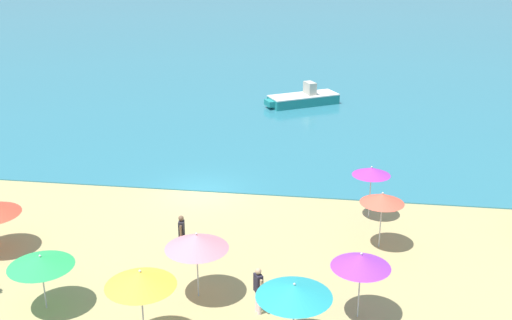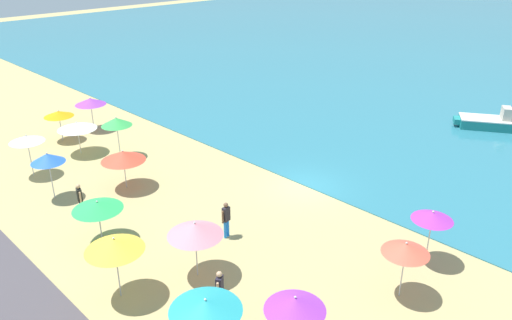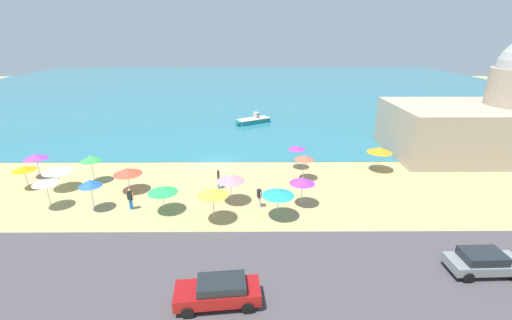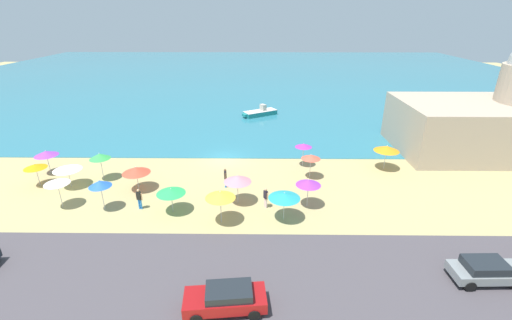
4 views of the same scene
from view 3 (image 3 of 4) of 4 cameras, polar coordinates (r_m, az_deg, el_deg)
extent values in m
plane|color=tan|center=(37.38, -6.36, -0.39)|extent=(160.00, 160.00, 0.00)
cube|color=teal|center=(90.82, -2.90, 11.99)|extent=(150.00, 110.00, 0.05)
cube|color=#484247|center=(21.65, -11.23, -17.40)|extent=(80.00, 8.00, 0.06)
cylinder|color=#B2B2B7|center=(25.95, 3.65, -7.71)|extent=(0.05, 0.05, 1.93)
cone|color=teal|center=(25.44, 3.70, -5.49)|extent=(2.41, 2.41, 0.41)
sphere|color=silver|center=(25.34, 3.72, -5.01)|extent=(0.08, 0.08, 0.08)
cylinder|color=#B2B2B7|center=(27.91, 7.61, -5.65)|extent=(0.05, 0.05, 2.00)
cone|color=purple|center=(27.42, 7.72, -3.42)|extent=(2.03, 2.03, 0.47)
sphere|color=silver|center=(27.32, 7.75, -2.92)|extent=(0.08, 0.08, 0.08)
cylinder|color=#B2B2B7|center=(35.22, -29.97, -2.94)|extent=(0.05, 0.05, 1.73)
cone|color=white|center=(34.87, -30.27, -1.37)|extent=(2.46, 2.46, 0.43)
sphere|color=silver|center=(34.79, -30.34, -1.00)|extent=(0.08, 0.08, 0.08)
cylinder|color=#B2B2B7|center=(31.76, -31.27, -5.12)|extent=(0.05, 0.05, 2.18)
cone|color=white|center=(31.32, -31.67, -3.09)|extent=(1.97, 1.97, 0.35)
sphere|color=silver|center=(31.25, -31.74, -2.74)|extent=(0.08, 0.08, 0.08)
cylinder|color=#B2B2B7|center=(27.70, -15.10, -6.76)|extent=(0.05, 0.05, 1.73)
cone|color=green|center=(27.27, -15.29, -4.89)|extent=(2.28, 2.28, 0.37)
sphere|color=silver|center=(27.18, -15.33, -4.48)|extent=(0.08, 0.08, 0.08)
cylinder|color=#B2B2B7|center=(36.68, 19.72, -0.21)|extent=(0.05, 0.05, 2.04)
cone|color=orange|center=(36.29, 19.95, 1.61)|extent=(2.49, 2.49, 0.52)
sphere|color=silver|center=(36.21, 20.00, 2.05)|extent=(0.08, 0.08, 0.08)
cylinder|color=#B2B2B7|center=(29.77, -25.58, -5.72)|extent=(0.05, 0.05, 2.16)
cone|color=blue|center=(29.28, -25.95, -3.46)|extent=(1.76, 1.76, 0.50)
sphere|color=silver|center=(29.17, -26.04, -2.96)|extent=(0.08, 0.08, 0.08)
cylinder|color=#B2B2B7|center=(36.93, -33.91, -2.66)|extent=(0.05, 0.05, 1.80)
cone|color=orange|center=(36.60, -34.22, -1.15)|extent=(1.97, 1.97, 0.38)
sphere|color=silver|center=(36.54, -34.29, -0.83)|extent=(0.08, 0.08, 0.08)
cylinder|color=#B2B2B7|center=(32.10, -20.40, -3.54)|extent=(0.05, 0.05, 1.71)
cone|color=#EE4830|center=(31.70, -20.64, -1.76)|extent=(2.45, 2.45, 0.54)
sphere|color=silver|center=(31.60, -20.71, -1.25)|extent=(0.08, 0.08, 0.08)
cylinder|color=#B2B2B7|center=(35.28, -25.55, -1.73)|extent=(0.05, 0.05, 2.19)
cone|color=green|center=(34.86, -25.87, 0.26)|extent=(1.91, 1.91, 0.51)
sphere|color=silver|center=(34.77, -25.95, 0.70)|extent=(0.08, 0.08, 0.08)
cylinder|color=#B2B2B7|center=(39.21, -32.54, -1.07)|extent=(0.05, 0.05, 1.95)
cone|color=purple|center=(38.86, -32.85, 0.51)|extent=(2.19, 2.19, 0.46)
sphere|color=silver|center=(38.79, -32.93, 0.88)|extent=(0.08, 0.08, 0.08)
cylinder|color=#B2B2B7|center=(28.16, -4.19, -5.27)|extent=(0.05, 0.05, 2.00)
cone|color=pink|center=(27.66, -4.25, -2.99)|extent=(2.28, 2.28, 0.54)
sphere|color=silver|center=(27.54, -4.27, -2.42)|extent=(0.08, 0.08, 0.08)
cylinder|color=#B2B2B7|center=(32.81, 7.98, -1.55)|extent=(0.05, 0.05, 2.06)
cone|color=#EC5740|center=(32.40, 8.08, 0.39)|extent=(1.83, 1.83, 0.41)
sphere|color=silver|center=(32.32, 8.10, 0.78)|extent=(0.08, 0.08, 0.08)
cylinder|color=#B2B2B7|center=(25.58, -7.06, -7.94)|extent=(0.05, 0.05, 2.18)
cone|color=yellow|center=(25.00, -7.19, -5.35)|extent=(2.26, 2.26, 0.49)
sphere|color=silver|center=(24.89, -7.22, -4.78)|extent=(0.08, 0.08, 0.08)
cylinder|color=#B2B2B7|center=(35.33, 6.76, 0.21)|extent=(0.05, 0.05, 2.16)
cone|color=purple|center=(34.94, 6.84, 2.07)|extent=(1.74, 1.74, 0.36)
sphere|color=silver|center=(34.88, 6.86, 2.40)|extent=(0.08, 0.08, 0.08)
cylinder|color=blue|center=(30.95, -6.24, -4.03)|extent=(0.14, 0.14, 0.88)
cylinder|color=blue|center=(31.11, -6.26, -3.90)|extent=(0.14, 0.14, 0.88)
cube|color=#27232B|center=(30.71, -6.31, -2.62)|extent=(0.26, 0.39, 0.70)
sphere|color=brown|center=(30.53, -6.34, -1.79)|extent=(0.22, 0.22, 0.22)
cylinder|color=brown|center=(30.51, -6.29, -2.88)|extent=(0.09, 0.09, 0.63)
cylinder|color=brown|center=(30.96, -6.32, -2.53)|extent=(0.09, 0.09, 0.63)
cylinder|color=blue|center=(29.01, -19.95, -6.98)|extent=(0.14, 0.14, 0.87)
cylinder|color=blue|center=(29.11, -20.24, -6.92)|extent=(0.14, 0.14, 0.87)
cube|color=black|center=(28.73, -20.28, -5.57)|extent=(0.41, 0.31, 0.69)
sphere|color=tan|center=(28.53, -20.40, -4.71)|extent=(0.22, 0.22, 0.22)
cylinder|color=tan|center=(28.61, -19.88, -5.73)|extent=(0.09, 0.09, 0.62)
cylinder|color=tan|center=(28.88, -20.66, -5.59)|extent=(0.09, 0.09, 0.62)
cylinder|color=#F5D1D6|center=(27.76, 0.44, -6.95)|extent=(0.14, 0.14, 0.85)
cylinder|color=#F5D1D6|center=(27.62, 0.64, -7.09)|extent=(0.14, 0.14, 0.85)
cube|color=#25202F|center=(27.35, 0.54, -5.61)|extent=(0.38, 0.42, 0.67)
sphere|color=tan|center=(27.15, 0.55, -4.73)|extent=(0.22, 0.22, 0.22)
cylinder|color=tan|center=(27.55, 0.27, -5.52)|extent=(0.09, 0.09, 0.60)
cylinder|color=tan|center=(27.19, 0.82, -5.89)|extent=(0.09, 0.09, 0.60)
cube|color=maroon|center=(18.82, -6.42, -21.18)|extent=(4.49, 2.13, 0.65)
cube|color=#1E2328|center=(18.46, -5.78, -19.87)|extent=(2.57, 1.74, 0.45)
cylinder|color=black|center=(18.55, -11.36, -23.64)|extent=(0.66, 0.28, 0.64)
cylinder|color=black|center=(19.73, -10.96, -20.42)|extent=(0.66, 0.28, 0.64)
cylinder|color=black|center=(18.47, -1.38, -23.38)|extent=(0.66, 0.28, 0.64)
cylinder|color=black|center=(19.66, -1.80, -20.16)|extent=(0.66, 0.28, 0.64)
cube|color=gray|center=(24.50, 33.75, -14.16)|extent=(4.15, 1.84, 0.55)
cube|color=#1E2328|center=(24.12, 33.59, -13.19)|extent=(2.34, 1.58, 0.50)
cylinder|color=black|center=(25.97, 35.18, -13.26)|extent=(0.65, 0.24, 0.64)
cylinder|color=black|center=(24.44, 29.80, -14.19)|extent=(0.65, 0.24, 0.64)
cylinder|color=black|center=(23.36, 31.85, -16.29)|extent=(0.65, 0.24, 0.64)
cube|color=teal|center=(53.40, -0.40, 6.50)|extent=(5.31, 4.19, 0.67)
cube|color=teal|center=(52.05, -3.02, 6.18)|extent=(0.90, 1.09, 0.40)
cube|color=silver|center=(53.31, -0.40, 6.89)|extent=(5.36, 4.26, 0.08)
cube|color=#B2AD9E|center=(53.46, 0.07, 7.43)|extent=(1.07, 1.23, 0.98)
cube|color=tan|center=(45.94, 31.91, 4.24)|extent=(17.41, 11.29, 5.64)
camera|label=1|loc=(6.49, 28.84, 14.45)|focal=45.00mm
camera|label=2|loc=(19.19, 39.66, 15.00)|focal=35.00mm
camera|label=4|loc=(1.57, -159.71, 82.38)|focal=24.00mm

